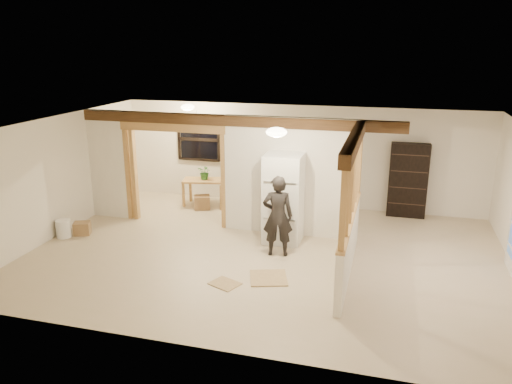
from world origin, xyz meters
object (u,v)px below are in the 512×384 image
(work_table, at_px, (205,193))
(shop_vac, at_px, (122,196))
(woman, at_px, (278,216))
(refrigerator, at_px, (284,198))
(bookshelf, at_px, (408,180))

(work_table, relative_size, shop_vac, 2.05)
(woman, height_order, work_table, woman)
(refrigerator, xyz_separation_m, bookshelf, (2.46, 2.26, -0.04))
(woman, distance_m, bookshelf, 3.85)
(woman, xyz_separation_m, shop_vac, (-4.42, 1.89, -0.52))
(work_table, height_order, shop_vac, work_table)
(refrigerator, xyz_separation_m, work_table, (-2.37, 1.74, -0.57))
(refrigerator, bearing_deg, bookshelf, 42.55)
(refrigerator, bearing_deg, shop_vac, 165.31)
(refrigerator, relative_size, woman, 1.16)
(refrigerator, bearing_deg, woman, -86.10)
(woman, bearing_deg, refrigerator, -96.86)
(woman, height_order, bookshelf, bookshelf)
(bookshelf, bearing_deg, woman, -128.78)
(refrigerator, relative_size, bookshelf, 1.05)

